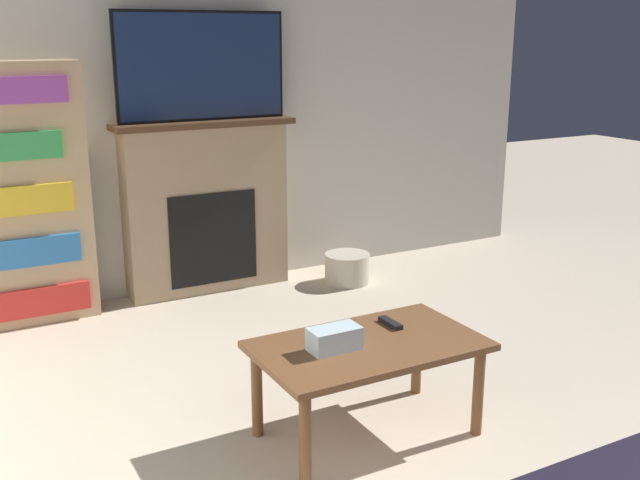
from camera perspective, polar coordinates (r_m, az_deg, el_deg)
wall_back at (r=5.23m, az=-9.22°, el=10.95°), size 5.52×0.06×2.70m
fireplace at (r=5.20m, az=-8.63°, el=2.54°), size 1.22×0.28×1.19m
tv at (r=5.05m, az=-8.99°, el=12.94°), size 1.15×0.03×0.70m
coffee_table at (r=3.31m, az=3.71°, el=-8.73°), size 0.99×0.58×0.45m
tissue_box at (r=3.19m, az=1.10°, el=-7.53°), size 0.22×0.12×0.10m
remote_control at (r=3.48m, az=5.38°, el=-6.31°), size 0.04×0.15×0.02m
bookshelf at (r=4.87m, az=-21.87°, el=3.09°), size 0.79×0.29×1.59m
storage_basket at (r=5.41m, az=2.08°, el=-2.16°), size 0.32×0.32×0.21m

